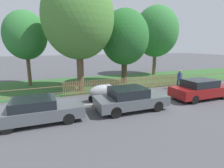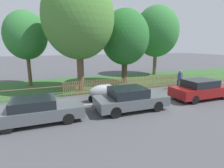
{
  "view_description": "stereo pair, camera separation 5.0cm",
  "coord_description": "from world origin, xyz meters",
  "px_view_note": "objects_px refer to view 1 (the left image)",
  "views": [
    {
      "loc": [
        -6.72,
        -10.09,
        3.74
      ],
      "look_at": [
        -2.4,
        0.99,
        1.1
      ],
      "focal_mm": 28.0,
      "sensor_mm": 36.0,
      "label": 1
    },
    {
      "loc": [
        -6.67,
        -10.11,
        3.74
      ],
      "look_at": [
        -2.4,
        0.99,
        1.1
      ],
      "focal_mm": 28.0,
      "sensor_mm": 36.0,
      "label": 2
    }
  ],
  "objects_px": {
    "parked_car_red_compact": "(201,89)",
    "tree_behind_motorcycle": "(78,18)",
    "tree_nearest_kerb": "(25,36)",
    "tree_far_left": "(156,32)",
    "covered_motorcycle": "(103,91)",
    "parked_car_black_saloon": "(38,110)",
    "pedestrian_near_fence": "(179,79)",
    "tree_mid_park": "(125,38)",
    "parked_car_navy_estate": "(130,98)"
  },
  "relations": [
    {
      "from": "parked_car_red_compact",
      "to": "tree_behind_motorcycle",
      "type": "relative_size",
      "value": 0.49
    },
    {
      "from": "tree_nearest_kerb",
      "to": "tree_far_left",
      "type": "distance_m",
      "value": 14.73
    },
    {
      "from": "covered_motorcycle",
      "to": "parked_car_black_saloon",
      "type": "bearing_deg",
      "value": -155.85
    },
    {
      "from": "pedestrian_near_fence",
      "to": "parked_car_red_compact",
      "type": "bearing_deg",
      "value": 120.55
    },
    {
      "from": "tree_nearest_kerb",
      "to": "tree_behind_motorcycle",
      "type": "relative_size",
      "value": 0.75
    },
    {
      "from": "parked_car_red_compact",
      "to": "tree_nearest_kerb",
      "type": "height_order",
      "value": "tree_nearest_kerb"
    },
    {
      "from": "covered_motorcycle",
      "to": "tree_far_left",
      "type": "distance_m",
      "value": 13.54
    },
    {
      "from": "tree_nearest_kerb",
      "to": "tree_mid_park",
      "type": "bearing_deg",
      "value": -14.13
    },
    {
      "from": "tree_behind_motorcycle",
      "to": "covered_motorcycle",
      "type": "bearing_deg",
      "value": -76.34
    },
    {
      "from": "parked_car_navy_estate",
      "to": "tree_mid_park",
      "type": "relative_size",
      "value": 0.59
    },
    {
      "from": "tree_behind_motorcycle",
      "to": "pedestrian_near_fence",
      "type": "distance_m",
      "value": 9.71
    },
    {
      "from": "tree_nearest_kerb",
      "to": "tree_mid_park",
      "type": "height_order",
      "value": "tree_mid_park"
    },
    {
      "from": "tree_nearest_kerb",
      "to": "tree_behind_motorcycle",
      "type": "bearing_deg",
      "value": -41.17
    },
    {
      "from": "pedestrian_near_fence",
      "to": "parked_car_black_saloon",
      "type": "bearing_deg",
      "value": 54.44
    },
    {
      "from": "tree_behind_motorcycle",
      "to": "tree_far_left",
      "type": "height_order",
      "value": "tree_behind_motorcycle"
    },
    {
      "from": "parked_car_black_saloon",
      "to": "tree_far_left",
      "type": "distance_m",
      "value": 17.78
    },
    {
      "from": "parked_car_red_compact",
      "to": "tree_mid_park",
      "type": "relative_size",
      "value": 0.63
    },
    {
      "from": "tree_nearest_kerb",
      "to": "pedestrian_near_fence",
      "type": "bearing_deg",
      "value": -27.53
    },
    {
      "from": "tree_nearest_kerb",
      "to": "parked_car_red_compact",
      "type": "bearing_deg",
      "value": -37.74
    },
    {
      "from": "parked_car_black_saloon",
      "to": "covered_motorcycle",
      "type": "bearing_deg",
      "value": 26.71
    },
    {
      "from": "tree_behind_motorcycle",
      "to": "tree_far_left",
      "type": "distance_m",
      "value": 11.57
    },
    {
      "from": "tree_behind_motorcycle",
      "to": "tree_mid_park",
      "type": "distance_m",
      "value": 5.04
    },
    {
      "from": "tree_nearest_kerb",
      "to": "parked_car_navy_estate",
      "type": "bearing_deg",
      "value": -57.12
    },
    {
      "from": "parked_car_navy_estate",
      "to": "covered_motorcycle",
      "type": "height_order",
      "value": "parked_car_navy_estate"
    },
    {
      "from": "parked_car_black_saloon",
      "to": "tree_behind_motorcycle",
      "type": "distance_m",
      "value": 8.17
    },
    {
      "from": "pedestrian_near_fence",
      "to": "tree_nearest_kerb",
      "type": "bearing_deg",
      "value": 13.07
    },
    {
      "from": "covered_motorcycle",
      "to": "tree_behind_motorcycle",
      "type": "bearing_deg",
      "value": 101.3
    },
    {
      "from": "tree_nearest_kerb",
      "to": "tree_mid_park",
      "type": "relative_size",
      "value": 0.95
    },
    {
      "from": "tree_mid_park",
      "to": "parked_car_red_compact",
      "type": "bearing_deg",
      "value": -67.32
    },
    {
      "from": "tree_mid_park",
      "to": "pedestrian_near_fence",
      "type": "relative_size",
      "value": 4.25
    },
    {
      "from": "parked_car_red_compact",
      "to": "tree_mid_park",
      "type": "distance_m",
      "value": 8.25
    },
    {
      "from": "parked_car_navy_estate",
      "to": "covered_motorcycle",
      "type": "bearing_deg",
      "value": 114.87
    },
    {
      "from": "covered_motorcycle",
      "to": "parked_car_red_compact",
      "type": "bearing_deg",
      "value": -18.72
    },
    {
      "from": "covered_motorcycle",
      "to": "tree_far_left",
      "type": "relative_size",
      "value": 0.23
    },
    {
      "from": "parked_car_navy_estate",
      "to": "tree_mid_park",
      "type": "height_order",
      "value": "tree_mid_park"
    },
    {
      "from": "tree_mid_park",
      "to": "parked_car_black_saloon",
      "type": "bearing_deg",
      "value": -139.0
    },
    {
      "from": "covered_motorcycle",
      "to": "pedestrian_near_fence",
      "type": "height_order",
      "value": "pedestrian_near_fence"
    },
    {
      "from": "tree_behind_motorcycle",
      "to": "tree_far_left",
      "type": "bearing_deg",
      "value": 24.32
    },
    {
      "from": "parked_car_navy_estate",
      "to": "tree_far_left",
      "type": "relative_size",
      "value": 0.49
    },
    {
      "from": "parked_car_red_compact",
      "to": "pedestrian_near_fence",
      "type": "relative_size",
      "value": 2.66
    },
    {
      "from": "parked_car_black_saloon",
      "to": "parked_car_navy_estate",
      "type": "relative_size",
      "value": 1.01
    },
    {
      "from": "parked_car_black_saloon",
      "to": "tree_mid_park",
      "type": "xyz_separation_m",
      "value": [
        7.88,
        6.85,
        3.83
      ]
    },
    {
      "from": "parked_car_red_compact",
      "to": "covered_motorcycle",
      "type": "height_order",
      "value": "parked_car_red_compact"
    },
    {
      "from": "parked_car_black_saloon",
      "to": "parked_car_red_compact",
      "type": "relative_size",
      "value": 0.95
    },
    {
      "from": "parked_car_red_compact",
      "to": "tree_behind_motorcycle",
      "type": "distance_m",
      "value": 10.54
    },
    {
      "from": "tree_nearest_kerb",
      "to": "tree_far_left",
      "type": "height_order",
      "value": "tree_far_left"
    },
    {
      "from": "covered_motorcycle",
      "to": "pedestrian_near_fence",
      "type": "relative_size",
      "value": 1.18
    },
    {
      "from": "parked_car_red_compact",
      "to": "tree_far_left",
      "type": "distance_m",
      "value": 11.58
    },
    {
      "from": "parked_car_black_saloon",
      "to": "pedestrian_near_fence",
      "type": "xyz_separation_m",
      "value": [
        11.18,
        2.75,
        0.31
      ]
    },
    {
      "from": "covered_motorcycle",
      "to": "tree_mid_park",
      "type": "relative_size",
      "value": 0.28
    }
  ]
}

